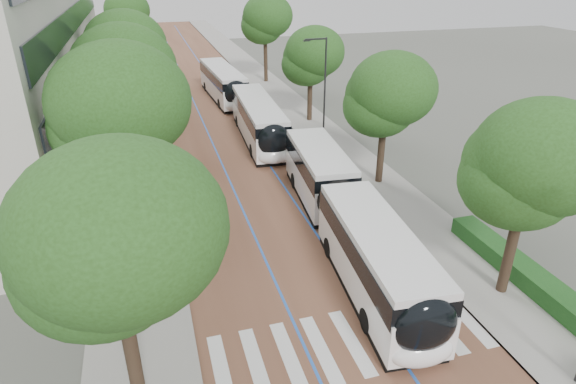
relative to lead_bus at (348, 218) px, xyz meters
name	(u,v)px	position (x,y,z in m)	size (l,w,h in m)	color
ground	(357,362)	(-2.68, -7.42, -1.63)	(160.00, 160.00, 0.00)	#51544C
road	(206,95)	(-2.68, 32.58, -1.62)	(11.00, 140.00, 0.02)	brown
sidewalk_left	(134,99)	(-10.18, 32.58, -1.57)	(4.00, 140.00, 0.12)	gray
sidewalk_right	(273,89)	(4.82, 32.58, -1.57)	(4.00, 140.00, 0.12)	gray
kerb_left	(153,98)	(-8.28, 32.58, -1.57)	(0.20, 140.00, 0.14)	gray
kerb_right	(257,91)	(2.92, 32.58, -1.57)	(0.20, 140.00, 0.14)	gray
zebra_crossing	(352,342)	(-2.48, -6.42, -1.60)	(10.55, 3.60, 0.01)	silver
lane_line_left	(191,96)	(-4.28, 32.58, -1.60)	(0.12, 126.00, 0.01)	blue
lane_line_right	(221,93)	(-1.08, 32.58, -1.60)	(0.12, 126.00, 0.01)	blue
hedge	(565,305)	(6.42, -7.42, -1.11)	(1.20, 14.00, 0.80)	#184519
streetlight_far	(323,83)	(3.94, 14.58, 3.19)	(1.82, 0.20, 8.00)	#2A2A2C
lamp_post_left	(160,189)	(-8.78, 0.58, 2.49)	(0.14, 0.14, 8.00)	#2A2A2C
trees_left	(122,63)	(-10.18, 16.74, 5.07)	(6.14, 60.60, 9.77)	black
trees_right	(332,64)	(5.02, 15.63, 4.36)	(5.65, 47.47, 9.27)	black
lead_bus	(348,218)	(0.00, 0.00, 0.00)	(4.12, 18.54, 3.20)	black
bus_queued_0	(259,122)	(-0.58, 16.43, 0.00)	(3.13, 12.51, 3.20)	white
bus_queued_1	(224,84)	(-1.11, 30.00, 0.00)	(3.12, 12.51, 3.20)	white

